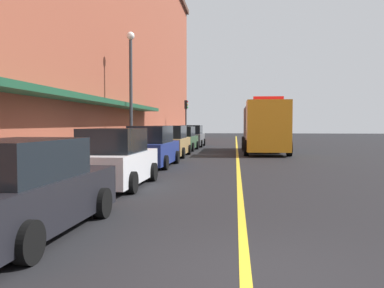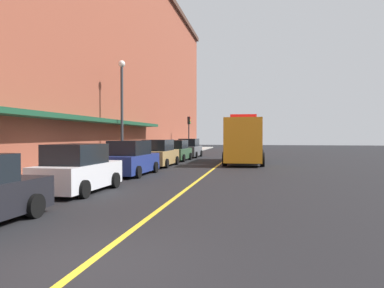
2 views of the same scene
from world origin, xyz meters
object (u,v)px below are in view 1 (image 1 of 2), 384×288
Objects in this scene: parked_car_0 at (23,191)px; parked_car_4 at (183,139)px; parking_meter_1 at (146,140)px; street_lamp_left at (131,81)px; parked_car_2 at (152,148)px; traffic_light_near at (186,113)px; parked_car_1 at (115,160)px; parking_meter_2 at (164,136)px; parked_car_5 at (192,137)px; parking_meter_0 at (143,140)px; parked_car_3 at (171,142)px; utility_truck at (264,127)px.

parked_car_0 is 1.12× the size of parked_car_4.
street_lamp_left is (-0.60, -1.14, 3.34)m from parking_meter_1.
traffic_light_near is at bearing 4.63° from parked_car_2.
street_lamp_left is (-1.91, -7.97, 3.57)m from parked_car_4.
parked_car_1 is (-0.04, 5.78, 0.05)m from parked_car_0.
street_lamp_left reaches higher than parking_meter_2.
parked_car_2 reaches higher than parked_car_4.
parked_car_1 is 0.99× the size of traffic_light_near.
parked_car_5 is 13.87m from street_lamp_left.
parking_meter_1 is (-1.45, -12.12, 0.19)m from parked_car_5.
parking_meter_2 is at bearing 90.00° from parking_meter_0.
parked_car_3 reaches higher than parked_car_0.
utility_truck reaches higher than parked_car_2.
parked_car_0 is 1.11× the size of traffic_light_near.
parking_meter_0 and parking_meter_2 have the same top height.
parked_car_1 is 0.91× the size of parked_car_5.
traffic_light_near reaches higher than parked_car_0.
parked_car_2 is 4.23m from parking_meter_0.
parked_car_5 is 3.52× the size of parking_meter_1.
street_lamp_left is (-1.95, 3.76, 3.52)m from parked_car_2.
parking_meter_0 is at bearing -90.00° from parking_meter_2.
traffic_light_near reaches higher than utility_truck.
traffic_light_near reaches higher than parking_meter_1.
parked_car_5 is at bearing -140.65° from utility_truck.
utility_truck is at bearing 38.96° from street_lamp_left.
parked_car_1 is at bearing -87.42° from traffic_light_near.
parked_car_3 is 18.42m from traffic_light_near.
parked_car_1 is at bearing -85.25° from parking_meter_2.
parked_car_0 reaches higher than parking_meter_2.
parked_car_5 is (0.14, 5.29, 0.04)m from parked_car_4.
parked_car_2 is at bearing 2.39° from parked_car_1.
street_lamp_left is at bearing 168.64° from parked_car_4.
parking_meter_1 is 0.31× the size of traffic_light_near.
parking_meter_2 is (-1.47, 23.00, 0.25)m from parked_car_0.
parked_car_2 is 0.98× the size of parked_car_3.
parked_car_4 is 1.00× the size of traffic_light_near.
parked_car_4 is (-0.02, 5.82, -0.04)m from parked_car_3.
parked_car_2 is at bearing -62.62° from street_lamp_left.
parking_meter_2 is (-7.19, 0.98, -0.68)m from utility_truck.
parked_car_1 is at bearing -179.58° from parked_car_5.
street_lamp_left is (-2.05, -13.26, 3.53)m from parked_car_5.
traffic_light_near reaches higher than parking_meter_2.
parked_car_4 reaches higher than parked_car_0.
parked_car_1 reaches higher than parking_meter_1.
parked_car_2 is 3.55× the size of parking_meter_0.
parked_car_2 is at bearing -179.88° from parked_car_5.
traffic_light_near is at bearing 89.82° from parking_meter_0.
parked_car_2 is 24.28m from traffic_light_near.
parked_car_2 reaches higher than parked_car_5.
street_lamp_left is at bearing -91.86° from traffic_light_near.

